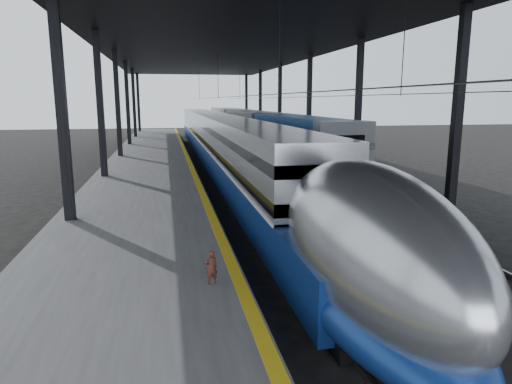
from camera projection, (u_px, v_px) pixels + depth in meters
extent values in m
plane|color=black|center=(252.00, 286.00, 13.12)|extent=(160.00, 160.00, 0.00)
cube|color=#4C4C4F|center=(149.00, 171.00, 31.59)|extent=(6.00, 80.00, 1.00)
cube|color=gold|center=(189.00, 162.00, 32.03)|extent=(0.30, 80.00, 0.01)
cube|color=slate|center=(218.00, 174.00, 32.59)|extent=(0.08, 80.00, 0.16)
cube|color=slate|center=(238.00, 174.00, 32.86)|extent=(0.08, 80.00, 0.16)
cube|color=slate|center=(285.00, 172.00, 33.54)|extent=(0.08, 80.00, 0.16)
cube|color=slate|center=(304.00, 172.00, 33.82)|extent=(0.08, 80.00, 0.16)
cube|color=black|center=(63.00, 122.00, 15.94)|extent=(0.35, 0.35, 9.00)
cube|color=black|center=(457.00, 119.00, 18.88)|extent=(0.35, 0.35, 9.00)
cube|color=black|center=(101.00, 114.00, 25.56)|extent=(0.35, 0.35, 9.00)
cube|color=black|center=(358.00, 113.00, 28.50)|extent=(0.35, 0.35, 9.00)
cube|color=black|center=(118.00, 111.00, 35.17)|extent=(0.35, 0.35, 9.00)
cube|color=black|center=(309.00, 110.00, 38.12)|extent=(0.35, 0.35, 9.00)
cube|color=black|center=(128.00, 109.00, 44.79)|extent=(0.35, 0.35, 9.00)
cube|color=black|center=(280.00, 108.00, 47.73)|extent=(0.35, 0.35, 9.00)
cube|color=black|center=(134.00, 107.00, 54.41)|extent=(0.35, 0.35, 9.00)
cube|color=black|center=(260.00, 107.00, 57.35)|extent=(0.35, 0.35, 9.00)
cube|color=black|center=(139.00, 106.00, 64.02)|extent=(0.35, 0.35, 9.00)
cube|color=black|center=(246.00, 106.00, 66.97)|extent=(0.35, 0.35, 9.00)
cube|color=black|center=(224.00, 41.00, 30.90)|extent=(18.00, 75.00, 0.45)
cylinder|color=slate|center=(227.00, 97.00, 31.66)|extent=(0.03, 74.00, 0.03)
cylinder|color=slate|center=(296.00, 97.00, 32.61)|extent=(0.03, 74.00, 0.03)
cube|color=#ABADB2|center=(214.00, 136.00, 40.43)|extent=(2.76, 57.00, 3.81)
cube|color=navy|center=(217.00, 151.00, 39.23)|extent=(2.84, 62.00, 1.48)
cube|color=silver|center=(215.00, 141.00, 40.52)|extent=(2.86, 57.00, 0.10)
cube|color=black|center=(214.00, 123.00, 40.22)|extent=(2.80, 57.00, 0.40)
cube|color=black|center=(214.00, 136.00, 40.43)|extent=(2.80, 57.00, 0.40)
ellipsoid|color=#ABADB2|center=(366.00, 247.00, 10.17)|extent=(2.76, 8.40, 3.81)
ellipsoid|color=navy|center=(363.00, 293.00, 10.38)|extent=(2.84, 8.40, 1.62)
ellipsoid|color=black|center=(435.00, 251.00, 7.52)|extent=(1.43, 2.20, 0.86)
cube|color=black|center=(362.00, 323.00, 10.53)|extent=(2.10, 2.60, 0.40)
cube|color=black|center=(230.00, 175.00, 31.69)|extent=(2.10, 2.60, 0.40)
cube|color=#164490|center=(298.00, 145.00, 32.49)|extent=(3.00, 18.00, 4.07)
cube|color=gray|center=(343.00, 160.00, 24.41)|extent=(3.05, 1.20, 4.12)
cube|color=black|center=(348.00, 144.00, 23.64)|extent=(1.82, 0.06, 0.91)
cube|color=#9E0C17|center=(347.00, 170.00, 23.91)|extent=(1.28, 0.06, 0.59)
cube|color=gray|center=(250.00, 129.00, 50.76)|extent=(3.00, 18.00, 4.07)
cube|color=gray|center=(227.00, 122.00, 69.04)|extent=(3.00, 18.00, 4.07)
cube|color=black|center=(326.00, 188.00, 27.11)|extent=(2.35, 2.40, 0.36)
cube|color=black|center=(255.00, 149.00, 48.26)|extent=(2.35, 2.40, 0.36)
imported|color=#4C2519|center=(211.00, 267.00, 10.69)|extent=(0.34, 0.26, 0.82)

